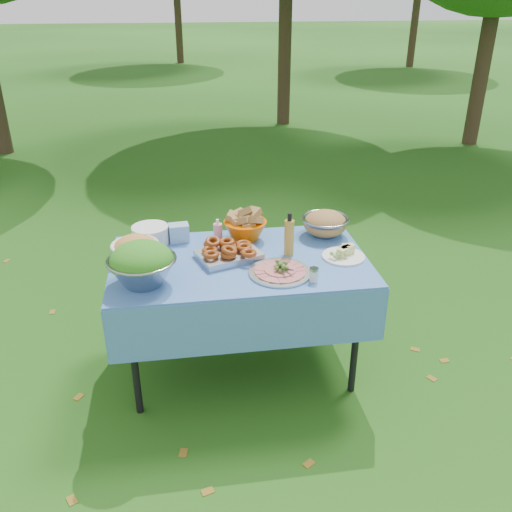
{
  "coord_description": "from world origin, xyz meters",
  "views": [
    {
      "loc": [
        -0.32,
        -2.76,
        2.15
      ],
      "look_at": [
        0.09,
        0.0,
        0.78
      ],
      "focal_mm": 38.0,
      "sensor_mm": 36.0,
      "label": 1
    }
  ],
  "objects_px": {
    "plate_stack": "(150,235)",
    "oil_bottle": "(289,234)",
    "picnic_table": "(241,316)",
    "pasta_bowl_steel": "(325,223)",
    "charcuterie_platter": "(280,267)",
    "salad_bowl": "(142,264)",
    "bread_bowl": "(245,225)"
  },
  "relations": [
    {
      "from": "plate_stack",
      "to": "oil_bottle",
      "type": "xyz_separation_m",
      "value": [
        0.8,
        -0.29,
        0.07
      ]
    },
    {
      "from": "picnic_table",
      "to": "pasta_bowl_steel",
      "type": "distance_m",
      "value": 0.78
    },
    {
      "from": "charcuterie_platter",
      "to": "plate_stack",
      "type": "bearing_deg",
      "value": 144.27
    },
    {
      "from": "picnic_table",
      "to": "salad_bowl",
      "type": "relative_size",
      "value": 4.09
    },
    {
      "from": "bread_bowl",
      "to": "oil_bottle",
      "type": "xyz_separation_m",
      "value": [
        0.22,
        -0.26,
        0.04
      ]
    },
    {
      "from": "salad_bowl",
      "to": "bread_bowl",
      "type": "height_order",
      "value": "salad_bowl"
    },
    {
      "from": "pasta_bowl_steel",
      "to": "charcuterie_platter",
      "type": "bearing_deg",
      "value": -128.6
    },
    {
      "from": "pasta_bowl_steel",
      "to": "salad_bowl",
      "type": "bearing_deg",
      "value": -156.63
    },
    {
      "from": "pasta_bowl_steel",
      "to": "charcuterie_platter",
      "type": "relative_size",
      "value": 0.86
    },
    {
      "from": "picnic_table",
      "to": "salad_bowl",
      "type": "distance_m",
      "value": 0.76
    },
    {
      "from": "picnic_table",
      "to": "pasta_bowl_steel",
      "type": "xyz_separation_m",
      "value": [
        0.57,
        0.27,
        0.46
      ]
    },
    {
      "from": "picnic_table",
      "to": "oil_bottle",
      "type": "bearing_deg",
      "value": 4.62
    },
    {
      "from": "picnic_table",
      "to": "charcuterie_platter",
      "type": "distance_m",
      "value": 0.5
    },
    {
      "from": "plate_stack",
      "to": "bread_bowl",
      "type": "xyz_separation_m",
      "value": [
        0.58,
        -0.02,
        0.03
      ]
    },
    {
      "from": "bread_bowl",
      "to": "charcuterie_platter",
      "type": "relative_size",
      "value": 0.77
    },
    {
      "from": "picnic_table",
      "to": "salad_bowl",
      "type": "height_order",
      "value": "salad_bowl"
    },
    {
      "from": "salad_bowl",
      "to": "pasta_bowl_steel",
      "type": "distance_m",
      "value": 1.21
    },
    {
      "from": "plate_stack",
      "to": "pasta_bowl_steel",
      "type": "height_order",
      "value": "pasta_bowl_steel"
    },
    {
      "from": "salad_bowl",
      "to": "pasta_bowl_steel",
      "type": "xyz_separation_m",
      "value": [
        1.11,
        0.48,
        -0.04
      ]
    },
    {
      "from": "plate_stack",
      "to": "pasta_bowl_steel",
      "type": "distance_m",
      "value": 1.08
    },
    {
      "from": "oil_bottle",
      "to": "plate_stack",
      "type": "bearing_deg",
      "value": 160.34
    },
    {
      "from": "pasta_bowl_steel",
      "to": "charcuterie_platter",
      "type": "height_order",
      "value": "pasta_bowl_steel"
    },
    {
      "from": "plate_stack",
      "to": "pasta_bowl_steel",
      "type": "xyz_separation_m",
      "value": [
        1.08,
        -0.04,
        0.02
      ]
    },
    {
      "from": "oil_bottle",
      "to": "salad_bowl",
      "type": "bearing_deg",
      "value": -164.44
    },
    {
      "from": "bread_bowl",
      "to": "oil_bottle",
      "type": "bearing_deg",
      "value": -50.07
    },
    {
      "from": "salad_bowl",
      "to": "plate_stack",
      "type": "height_order",
      "value": "salad_bowl"
    },
    {
      "from": "picnic_table",
      "to": "plate_stack",
      "type": "relative_size",
      "value": 6.57
    },
    {
      "from": "salad_bowl",
      "to": "plate_stack",
      "type": "xyz_separation_m",
      "value": [
        0.03,
        0.52,
        -0.06
      ]
    },
    {
      "from": "salad_bowl",
      "to": "charcuterie_platter",
      "type": "relative_size",
      "value": 1.03
    },
    {
      "from": "plate_stack",
      "to": "pasta_bowl_steel",
      "type": "bearing_deg",
      "value": -1.94
    },
    {
      "from": "salad_bowl",
      "to": "oil_bottle",
      "type": "xyz_separation_m",
      "value": [
        0.82,
        0.23,
        0.01
      ]
    },
    {
      "from": "pasta_bowl_steel",
      "to": "oil_bottle",
      "type": "xyz_separation_m",
      "value": [
        -0.28,
        -0.25,
        0.05
      ]
    }
  ]
}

